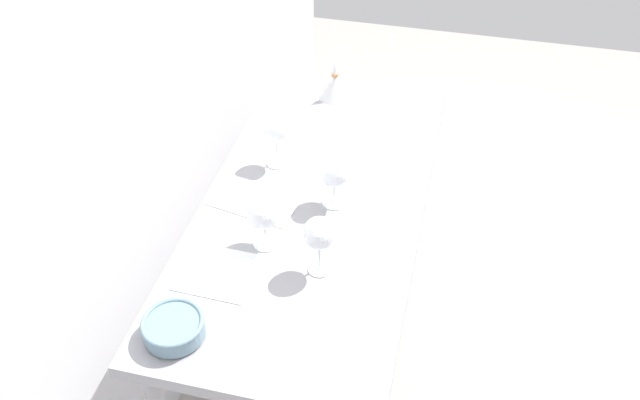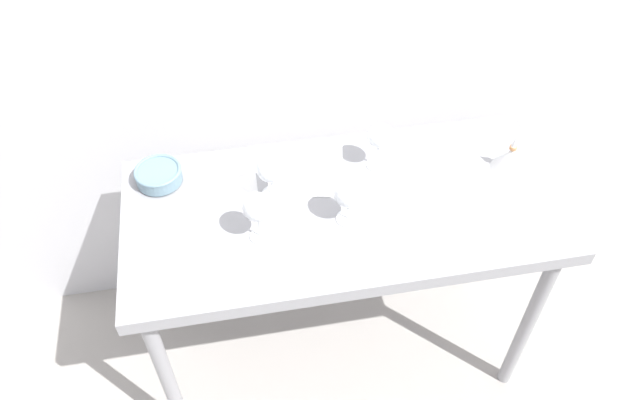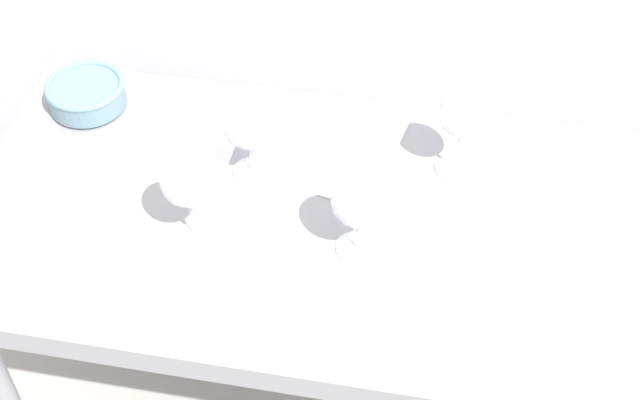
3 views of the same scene
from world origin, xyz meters
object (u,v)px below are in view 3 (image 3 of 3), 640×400
at_px(wine_glass_far_left, 249,125).
at_px(tasting_bowl, 86,93).
at_px(wine_glass_far_right, 462,118).
at_px(wine_glass_near_left, 187,183).
at_px(tasting_sheet_upper, 352,151).
at_px(tasting_sheet_lower, 195,128).
at_px(wine_glass_near_center, 359,202).

bearing_deg(wine_glass_far_left, tasting_bowl, 161.29).
relative_size(wine_glass_far_right, tasting_bowl, 1.14).
bearing_deg(wine_glass_near_left, wine_glass_far_right, 29.71).
xyz_separation_m(tasting_sheet_upper, tasting_sheet_lower, (-0.31, 0.01, 0.00)).
height_order(wine_glass_near_left, tasting_bowl, wine_glass_near_left).
bearing_deg(wine_glass_far_left, wine_glass_near_left, -109.41).
height_order(wine_glass_far_left, wine_glass_near_left, wine_glass_near_left).
relative_size(wine_glass_far_left, tasting_sheet_lower, 0.81).
xyz_separation_m(wine_glass_near_left, tasting_sheet_lower, (-0.08, 0.26, -0.13)).
height_order(wine_glass_far_left, tasting_sheet_lower, wine_glass_far_left).
height_order(wine_glass_far_right, tasting_sheet_lower, wine_glass_far_right).
relative_size(wine_glass_near_center, wine_glass_far_left, 1.00).
distance_m(wine_glass_far_right, wine_glass_near_left, 0.49).
bearing_deg(wine_glass_near_left, wine_glass_far_left, 70.59).
bearing_deg(tasting_sheet_upper, tasting_sheet_lower, -170.41).
height_order(wine_glass_far_left, tasting_sheet_upper, wine_glass_far_left).
bearing_deg(wine_glass_near_center, wine_glass_far_right, 56.22).
distance_m(wine_glass_near_center, tasting_bowl, 0.64).
xyz_separation_m(wine_glass_near_center, wine_glass_near_left, (-0.28, -0.02, 0.02)).
bearing_deg(tasting_bowl, wine_glass_far_right, -3.99).
bearing_deg(tasting_sheet_upper, tasting_bowl, -172.83).
bearing_deg(tasting_sheet_lower, tasting_bowl, 174.64).
bearing_deg(tasting_bowl, tasting_sheet_upper, -3.83).
bearing_deg(wine_glass_near_left, tasting_sheet_upper, 48.04).
distance_m(wine_glass_near_left, tasting_sheet_lower, 0.30).
relative_size(wine_glass_near_left, tasting_sheet_lower, 0.88).
height_order(tasting_sheet_lower, tasting_bowl, tasting_bowl).
bearing_deg(tasting_sheet_lower, wine_glass_far_left, -32.81).
xyz_separation_m(wine_glass_far_right, wine_glass_near_left, (-0.42, -0.24, 0.00)).
relative_size(wine_glass_far_right, wine_glass_near_left, 0.98).
xyz_separation_m(wine_glass_far_left, wine_glass_far_right, (0.36, 0.07, 0.01)).
distance_m(tasting_sheet_upper, tasting_bowl, 0.53).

